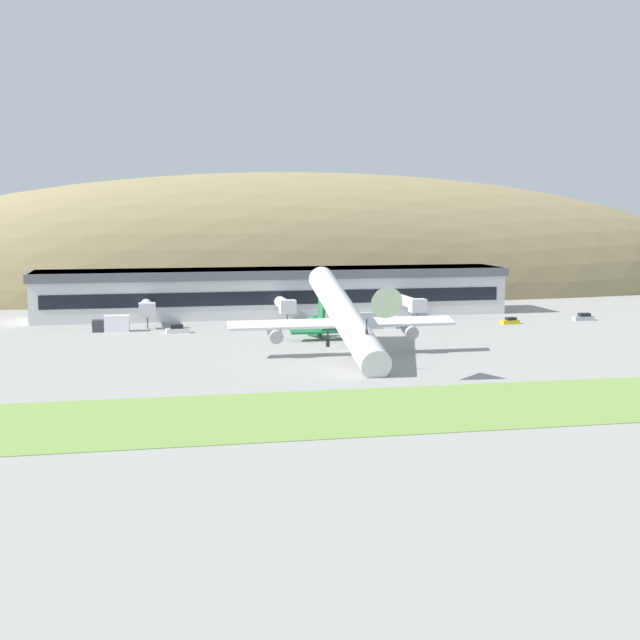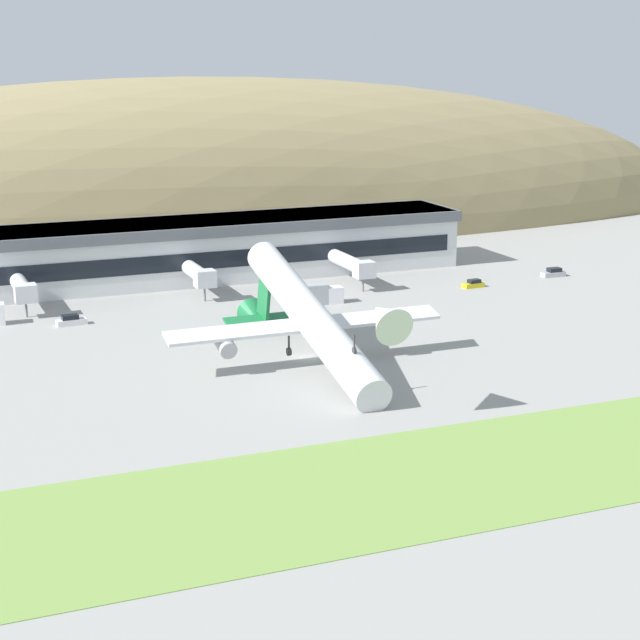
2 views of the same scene
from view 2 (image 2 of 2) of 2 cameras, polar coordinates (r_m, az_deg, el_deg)
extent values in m
plane|color=gray|center=(147.94, -0.64, -2.02)|extent=(361.88, 361.88, 0.00)
cube|color=#759947|center=(110.42, 7.88, -8.01)|extent=(325.69, 25.40, 0.08)
ellipsoid|color=#8E7F56|center=(249.57, -7.06, 4.69)|extent=(278.25, 61.54, 70.14)
cube|color=silver|center=(196.70, -7.65, 3.65)|extent=(107.61, 15.44, 10.92)
cube|color=#565B60|center=(195.91, -7.70, 4.93)|extent=(108.81, 16.64, 1.97)
cube|color=black|center=(189.42, -7.05, 3.08)|extent=(103.31, 0.16, 3.06)
cylinder|color=silver|center=(179.52, -15.63, 1.72)|extent=(2.60, 10.10, 2.60)
cube|color=silver|center=(174.62, -15.43, 1.38)|extent=(3.38, 2.86, 2.86)
cylinder|color=slate|center=(175.55, -15.41, 0.78)|extent=(0.36, 0.36, 4.00)
cylinder|color=silver|center=(184.84, -6.59, 2.52)|extent=(2.60, 10.23, 2.60)
cube|color=silver|center=(180.03, -6.15, 2.21)|extent=(3.38, 2.86, 2.86)
cylinder|color=slate|center=(180.93, -6.18, 1.62)|extent=(0.36, 0.36, 4.00)
cylinder|color=silver|center=(192.43, 1.54, 3.09)|extent=(2.60, 13.60, 2.60)
cube|color=silver|center=(186.36, 2.38, 2.70)|extent=(3.38, 2.86, 2.86)
cylinder|color=slate|center=(187.22, 2.31, 2.13)|extent=(0.36, 0.36, 4.00)
cylinder|color=silver|center=(141.57, -0.43, 0.07)|extent=(4.67, 40.58, 14.27)
cone|color=silver|center=(120.50, 3.49, 0.15)|extent=(4.58, 6.08, 5.67)
cone|color=#196B38|center=(163.58, -3.37, 0.00)|extent=(4.58, 6.99, 5.90)
cube|color=#196B38|center=(158.94, -2.98, 1.63)|extent=(0.50, 6.30, 10.00)
cube|color=#196B38|center=(160.26, -2.98, 0.01)|extent=(12.14, 3.26, 1.13)
cube|color=silver|center=(143.68, -0.72, -0.26)|extent=(38.84, 3.60, 1.30)
cylinder|color=#9E9EA3|center=(139.88, -5.09, -1.33)|extent=(2.30, 4.05, 3.10)
cylinder|color=#9E9EA3|center=(148.10, 3.56, -0.40)|extent=(2.30, 4.05, 3.10)
cylinder|color=#2D2D2D|center=(143.42, -1.67, -1.28)|extent=(0.28, 0.28, 2.20)
cylinder|color=#2D2D2D|center=(143.72, -1.67, -1.70)|extent=(0.45, 1.10, 1.10)
cylinder|color=#2D2D2D|center=(145.23, 0.23, -1.07)|extent=(0.28, 0.28, 2.20)
cylinder|color=#2D2D2D|center=(145.53, 0.23, -1.49)|extent=(0.45, 1.10, 1.10)
cylinder|color=#2D2D2D|center=(129.20, 1.84, -1.21)|extent=(0.22, 0.22, 1.98)
cylinder|color=#2D2D2D|center=(129.48, 1.84, -1.63)|extent=(0.30, 0.83, 0.82)
cube|color=silver|center=(169.33, -13.11, -0.11)|extent=(4.69, 2.01, 0.90)
cube|color=black|center=(169.09, -13.20, 0.15)|extent=(2.62, 1.61, 0.74)
cube|color=#999EA3|center=(204.16, 12.32, 2.40)|extent=(4.53, 1.98, 0.91)
cube|color=black|center=(204.11, 12.39, 2.63)|extent=(2.51, 1.64, 0.74)
cube|color=gold|center=(192.46, 8.17, 1.85)|extent=(4.08, 1.96, 0.80)
cube|color=black|center=(192.42, 8.22, 2.07)|extent=(2.29, 1.56, 0.65)
cube|color=silver|center=(178.92, 0.76, 1.36)|extent=(2.78, 2.47, 2.74)
cube|color=black|center=(179.26, 1.17, 1.54)|extent=(0.19, 1.98, 1.21)
cube|color=#999EA3|center=(177.51, -0.51, 1.36)|extent=(5.77, 2.63, 3.39)
cube|color=orange|center=(169.01, -2.97, 0.08)|extent=(0.52, 0.52, 0.03)
cone|color=orange|center=(168.94, -2.97, 0.17)|extent=(0.40, 0.40, 0.55)
camera|label=1|loc=(28.79, 100.17, -41.35)|focal=50.00mm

